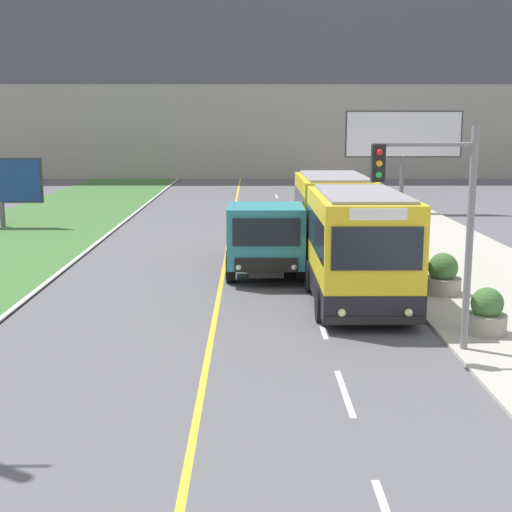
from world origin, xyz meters
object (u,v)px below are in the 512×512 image
(city_bus, at_px, (344,232))
(billboard_small, at_px, (0,182))
(billboard_large, at_px, (403,137))
(planter_round_near, at_px, (487,313))
(planter_round_third, at_px, (411,252))
(planter_round_second, at_px, (443,276))
(dump_truck, at_px, (265,239))
(traffic_light_mast, at_px, (439,209))

(city_bus, height_order, billboard_small, billboard_small)
(billboard_large, xyz_separation_m, planter_round_near, (-2.92, -23.98, -3.73))
(planter_round_near, relative_size, planter_round_third, 1.00)
(billboard_small, bearing_deg, billboard_large, 15.45)
(billboard_large, height_order, planter_round_second, billboard_large)
(city_bus, xyz_separation_m, billboard_small, (-15.20, 12.23, 0.61))
(dump_truck, bearing_deg, planter_round_third, 12.60)
(planter_round_near, bearing_deg, traffic_light_mast, -143.32)
(traffic_light_mast, bearing_deg, billboard_large, 79.83)
(city_bus, relative_size, billboard_small, 2.93)
(city_bus, height_order, planter_round_near, city_bus)
(dump_truck, relative_size, planter_round_third, 5.78)
(billboard_small, distance_m, planter_round_third, 20.57)
(dump_truck, height_order, traffic_light_mast, traffic_light_mast)
(dump_truck, xyz_separation_m, billboard_small, (-12.67, 11.21, 1.00))
(city_bus, distance_m, billboard_small, 19.51)
(traffic_light_mast, height_order, planter_round_near, traffic_light_mast)
(city_bus, xyz_separation_m, planter_round_third, (2.67, 2.18, -1.06))
(city_bus, height_order, dump_truck, city_bus)
(billboard_large, xyz_separation_m, billboard_small, (-20.79, -5.75, -2.05))
(planter_round_near, bearing_deg, planter_round_third, 90.01)
(planter_round_third, bearing_deg, planter_round_second, -89.61)
(planter_round_second, bearing_deg, billboard_small, 141.68)
(billboard_large, relative_size, planter_round_second, 5.40)
(city_bus, height_order, billboard_large, billboard_large)
(billboard_large, xyz_separation_m, planter_round_third, (-2.92, -15.80, -3.73))
(planter_round_near, distance_m, planter_round_second, 4.09)
(planter_round_near, xyz_separation_m, planter_round_second, (0.03, 4.09, 0.04))
(planter_round_second, bearing_deg, dump_truck, 150.72)
(city_bus, xyz_separation_m, dump_truck, (-2.53, 1.02, -0.39))
(planter_round_second, bearing_deg, city_bus, 144.63)
(dump_truck, xyz_separation_m, traffic_light_mast, (3.61, -8.21, 1.99))
(billboard_large, distance_m, billboard_small, 21.67)
(billboard_large, bearing_deg, traffic_light_mast, -100.17)
(planter_round_near, bearing_deg, billboard_small, 134.41)
(traffic_light_mast, bearing_deg, dump_truck, 113.70)
(traffic_light_mast, xyz_separation_m, billboard_small, (-16.27, 19.43, -0.99))
(city_bus, bearing_deg, planter_round_second, -35.37)
(city_bus, relative_size, traffic_light_mast, 2.38)
(dump_truck, bearing_deg, traffic_light_mast, -66.30)
(billboard_large, bearing_deg, planter_round_second, -98.28)
(traffic_light_mast, height_order, planter_round_third, traffic_light_mast)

